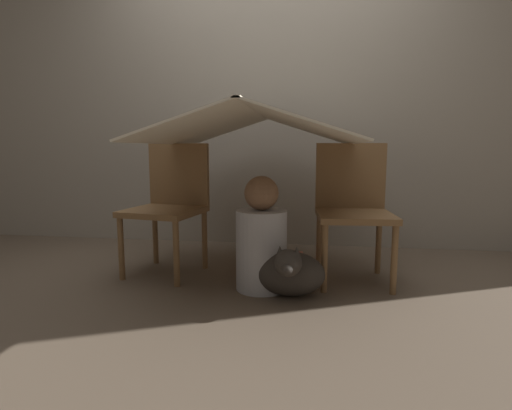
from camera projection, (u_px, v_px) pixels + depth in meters
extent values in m
plane|color=brown|center=(254.00, 281.00, 2.43)|extent=(8.80, 8.80, 0.00)
cube|color=gray|center=(272.00, 93.00, 3.25)|extent=(7.00, 0.05, 2.50)
cylinder|color=brown|center=(121.00, 249.00, 2.43)|extent=(0.04, 0.04, 0.39)
cylinder|color=brown|center=(176.00, 254.00, 2.32)|extent=(0.04, 0.04, 0.39)
cylinder|color=brown|center=(155.00, 236.00, 2.79)|extent=(0.04, 0.04, 0.39)
cylinder|color=brown|center=(205.00, 240.00, 2.67)|extent=(0.04, 0.04, 0.39)
cube|color=brown|center=(164.00, 211.00, 2.52)|extent=(0.51, 0.51, 0.04)
cube|color=brown|center=(179.00, 174.00, 2.68)|extent=(0.43, 0.11, 0.41)
cylinder|color=brown|center=(324.00, 259.00, 2.22)|extent=(0.04, 0.04, 0.39)
cylinder|color=brown|center=(394.00, 260.00, 2.19)|extent=(0.04, 0.04, 0.39)
cylinder|color=brown|center=(319.00, 243.00, 2.59)|extent=(0.04, 0.04, 0.39)
cylinder|color=brown|center=(378.00, 244.00, 2.56)|extent=(0.04, 0.04, 0.39)
cube|color=brown|center=(355.00, 216.00, 2.36)|extent=(0.46, 0.46, 0.04)
cube|color=brown|center=(350.00, 176.00, 2.53)|extent=(0.44, 0.06, 0.41)
cube|color=silver|center=(208.00, 127.00, 2.41)|extent=(0.59, 1.28, 0.20)
cube|color=silver|center=(306.00, 126.00, 2.33)|extent=(0.59, 1.28, 0.20)
cube|color=silver|center=(256.00, 110.00, 2.36)|extent=(0.04, 1.28, 0.01)
cylinder|color=#B2B2B7|center=(261.00, 250.00, 2.27)|extent=(0.29, 0.29, 0.46)
sphere|color=brown|center=(261.00, 193.00, 2.23)|extent=(0.19, 0.19, 0.19)
ellipsoid|color=#332D28|center=(290.00, 274.00, 2.17)|extent=(0.39, 0.20, 0.25)
sphere|color=#332D28|center=(288.00, 263.00, 2.02)|extent=(0.14, 0.14, 0.14)
ellipsoid|color=#332D28|center=(287.00, 269.00, 1.96)|extent=(0.06, 0.07, 0.05)
cone|color=#332D28|center=(280.00, 252.00, 2.02)|extent=(0.05, 0.05, 0.06)
cone|color=#332D28|center=(297.00, 252.00, 2.00)|extent=(0.05, 0.05, 0.06)
cube|color=#CC664C|center=(273.00, 264.00, 2.63)|extent=(0.38, 0.31, 0.10)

